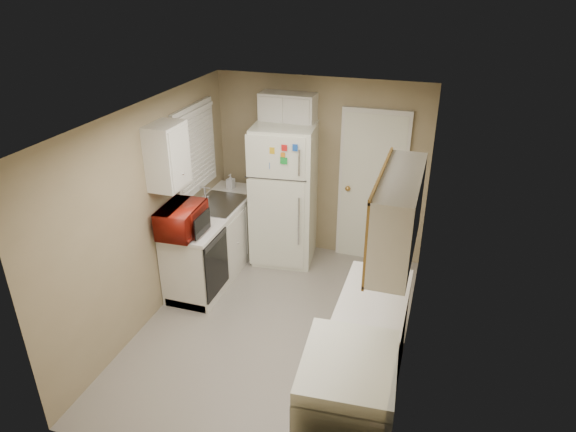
% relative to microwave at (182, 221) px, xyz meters
% --- Properties ---
extents(floor, '(3.80, 3.80, 0.00)m').
position_rel_microwave_xyz_m(floor, '(1.15, -0.22, -1.05)').
color(floor, '#ACA59C').
rests_on(floor, ground).
extents(ceiling, '(3.80, 3.80, 0.00)m').
position_rel_microwave_xyz_m(ceiling, '(1.15, -0.22, 1.35)').
color(ceiling, white).
rests_on(ceiling, floor).
extents(wall_left, '(3.80, 3.80, 0.00)m').
position_rel_microwave_xyz_m(wall_left, '(-0.25, -0.22, 0.15)').
color(wall_left, '#9C8B69').
rests_on(wall_left, floor).
extents(wall_right, '(3.80, 3.80, 0.00)m').
position_rel_microwave_xyz_m(wall_right, '(2.55, -0.22, 0.15)').
color(wall_right, '#9C8B69').
rests_on(wall_right, floor).
extents(wall_back, '(2.80, 2.80, 0.00)m').
position_rel_microwave_xyz_m(wall_back, '(1.15, 1.68, 0.15)').
color(wall_back, '#9C8B69').
rests_on(wall_back, floor).
extents(wall_front, '(2.80, 2.80, 0.00)m').
position_rel_microwave_xyz_m(wall_front, '(1.15, -2.12, 0.15)').
color(wall_front, '#9C8B69').
rests_on(wall_front, floor).
extents(left_counter, '(0.60, 1.80, 0.90)m').
position_rel_microwave_xyz_m(left_counter, '(0.05, 0.68, -0.60)').
color(left_counter, silver).
rests_on(left_counter, floor).
extents(dishwasher, '(0.03, 0.58, 0.72)m').
position_rel_microwave_xyz_m(dishwasher, '(0.34, 0.08, -0.56)').
color(dishwasher, black).
rests_on(dishwasher, floor).
extents(sink, '(0.54, 0.74, 0.16)m').
position_rel_microwave_xyz_m(sink, '(0.05, 0.83, -0.19)').
color(sink, gray).
rests_on(sink, left_counter).
extents(microwave, '(0.61, 0.36, 0.39)m').
position_rel_microwave_xyz_m(microwave, '(0.00, 0.00, 0.00)').
color(microwave, maroon).
rests_on(microwave, left_counter).
extents(soap_bottle, '(0.10, 0.11, 0.21)m').
position_rel_microwave_xyz_m(soap_bottle, '(0.00, 1.35, -0.05)').
color(soap_bottle, white).
rests_on(soap_bottle, left_counter).
extents(window_blinds, '(0.10, 0.98, 1.08)m').
position_rel_microwave_xyz_m(window_blinds, '(-0.21, 0.83, 0.55)').
color(window_blinds, silver).
rests_on(window_blinds, wall_left).
extents(upper_cabinet_left, '(0.30, 0.45, 0.70)m').
position_rel_microwave_xyz_m(upper_cabinet_left, '(-0.10, 0.00, 0.75)').
color(upper_cabinet_left, silver).
rests_on(upper_cabinet_left, wall_left).
extents(refrigerator, '(0.84, 0.82, 1.86)m').
position_rel_microwave_xyz_m(refrigerator, '(0.77, 1.33, -0.12)').
color(refrigerator, white).
rests_on(refrigerator, floor).
extents(cabinet_over_fridge, '(0.70, 0.30, 0.40)m').
position_rel_microwave_xyz_m(cabinet_over_fridge, '(0.75, 1.53, 0.95)').
color(cabinet_over_fridge, silver).
rests_on(cabinet_over_fridge, wall_back).
extents(interior_door, '(0.86, 0.06, 2.08)m').
position_rel_microwave_xyz_m(interior_door, '(1.85, 1.64, -0.03)').
color(interior_door, white).
rests_on(interior_door, floor).
extents(right_counter, '(0.60, 2.00, 0.90)m').
position_rel_microwave_xyz_m(right_counter, '(2.25, -1.02, -0.60)').
color(right_counter, silver).
rests_on(right_counter, floor).
extents(stove, '(0.75, 0.90, 1.03)m').
position_rel_microwave_xyz_m(stove, '(2.22, -1.61, -0.53)').
color(stove, white).
rests_on(stove, floor).
extents(upper_cabinet_right, '(0.30, 1.20, 0.70)m').
position_rel_microwave_xyz_m(upper_cabinet_right, '(2.40, -0.72, 0.75)').
color(upper_cabinet_right, silver).
rests_on(upper_cabinet_right, wall_right).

